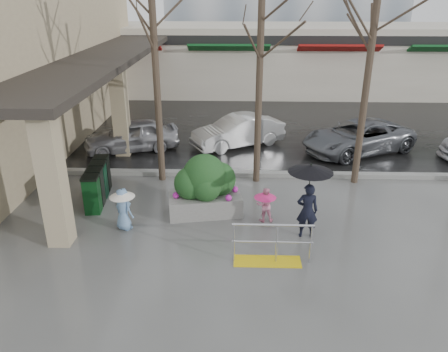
# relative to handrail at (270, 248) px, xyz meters

# --- Properties ---
(ground) EXTENTS (120.00, 120.00, 0.00)m
(ground) POSITION_rel_handrail_xyz_m (-1.36, 1.20, -0.38)
(ground) COLOR #51514F
(ground) RESTS_ON ground
(street_asphalt) EXTENTS (120.00, 36.00, 0.01)m
(street_asphalt) POSITION_rel_handrail_xyz_m (-1.36, 23.20, -0.37)
(street_asphalt) COLOR black
(street_asphalt) RESTS_ON ground
(curb) EXTENTS (120.00, 0.30, 0.15)m
(curb) POSITION_rel_handrail_xyz_m (-1.36, 5.20, -0.30)
(curb) COLOR gray
(curb) RESTS_ON ground
(near_building) EXTENTS (6.00, 18.00, 8.00)m
(near_building) POSITION_rel_handrail_xyz_m (-10.36, 9.20, 3.62)
(near_building) COLOR tan
(near_building) RESTS_ON ground
(canopy_slab) EXTENTS (2.80, 18.00, 0.25)m
(canopy_slab) POSITION_rel_handrail_xyz_m (-6.16, 9.20, 3.25)
(canopy_slab) COLOR #2D2823
(canopy_slab) RESTS_ON pillar_front
(pillar_front) EXTENTS (0.55, 0.55, 3.50)m
(pillar_front) POSITION_rel_handrail_xyz_m (-5.26, 0.70, 1.37)
(pillar_front) COLOR tan
(pillar_front) RESTS_ON ground
(pillar_back) EXTENTS (0.55, 0.55, 3.50)m
(pillar_back) POSITION_rel_handrail_xyz_m (-5.26, 7.20, 1.37)
(pillar_back) COLOR tan
(pillar_back) RESTS_ON ground
(storefront_row) EXTENTS (34.00, 6.74, 4.00)m
(storefront_row) POSITION_rel_handrail_xyz_m (0.64, 19.17, 1.64)
(storefront_row) COLOR beige
(storefront_row) RESTS_ON ground
(handrail) EXTENTS (1.90, 0.50, 1.03)m
(handrail) POSITION_rel_handrail_xyz_m (0.00, 0.00, 0.00)
(handrail) COLOR yellow
(handrail) RESTS_ON ground
(tree_west) EXTENTS (3.20, 3.20, 6.80)m
(tree_west) POSITION_rel_handrail_xyz_m (-3.36, 4.80, 4.71)
(tree_west) COLOR #382B21
(tree_west) RESTS_ON ground
(tree_midwest) EXTENTS (3.20, 3.20, 7.00)m
(tree_midwest) POSITION_rel_handrail_xyz_m (-0.16, 4.80, 4.86)
(tree_midwest) COLOR #382B21
(tree_midwest) RESTS_ON ground
(tree_mideast) EXTENTS (3.20, 3.20, 6.50)m
(tree_mideast) POSITION_rel_handrail_xyz_m (3.14, 4.80, 4.48)
(tree_mideast) COLOR #382B21
(tree_mideast) RESTS_ON ground
(woman) EXTENTS (1.13, 1.13, 2.05)m
(woman) POSITION_rel_handrail_xyz_m (1.01, 1.21, 0.89)
(woman) COLOR black
(woman) RESTS_ON ground
(child_pink) EXTENTS (0.62, 0.62, 1.00)m
(child_pink) POSITION_rel_handrail_xyz_m (-0.03, 2.02, 0.21)
(child_pink) COLOR pink
(child_pink) RESTS_ON ground
(child_blue) EXTENTS (0.69, 0.68, 1.18)m
(child_blue) POSITION_rel_handrail_xyz_m (-3.82, 1.44, 0.33)
(child_blue) COLOR #6E96C4
(child_blue) RESTS_ON ground
(planter) EXTENTS (2.20, 1.37, 1.80)m
(planter) POSITION_rel_handrail_xyz_m (-1.71, 2.44, 0.48)
(planter) COLOR slate
(planter) RESTS_ON ground
(news_boxes) EXTENTS (0.66, 2.07, 1.14)m
(news_boxes) POSITION_rel_handrail_xyz_m (-5.04, 3.14, 0.19)
(news_boxes) COLOR #0E3E18
(news_boxes) RESTS_ON ground
(car_a) EXTENTS (3.98, 2.62, 1.26)m
(car_a) POSITION_rel_handrail_xyz_m (-5.03, 7.64, 0.25)
(car_a) COLOR #A1A1A5
(car_a) RESTS_ON ground
(car_b) EXTENTS (3.98, 3.05, 1.26)m
(car_b) POSITION_rel_handrail_xyz_m (-0.80, 8.35, 0.25)
(car_b) COLOR silver
(car_b) RESTS_ON ground
(car_c) EXTENTS (4.99, 3.89, 1.26)m
(car_c) POSITION_rel_handrail_xyz_m (3.94, 7.78, 0.25)
(car_c) COLOR slate
(car_c) RESTS_ON ground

